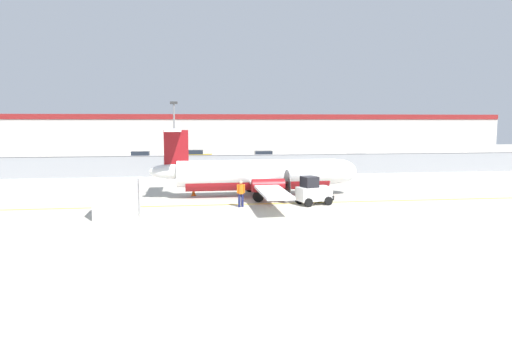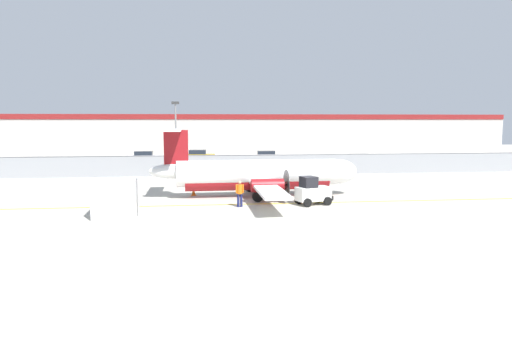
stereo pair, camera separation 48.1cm
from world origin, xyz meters
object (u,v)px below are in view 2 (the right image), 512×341
apron_light_pole (176,133)px  parked_car_3 (361,161)px  ground_crew_worker (240,192)px  parked_car_2 (265,157)px  cargo_container (115,198)px  baggage_tug (312,192)px  traffic_cone_far_left (194,191)px  commuter_airplane (261,175)px  traffic_cone_near_right (277,186)px  traffic_cone_near_left (277,193)px  parked_car_0 (143,157)px  parked_car_1 (199,156)px

apron_light_pole → parked_car_3: bearing=19.1°
ground_crew_worker → parked_car_2: size_ratio=0.40×
apron_light_pole → cargo_container: bearing=-98.4°
baggage_tug → traffic_cone_far_left: 9.13m
parked_car_3 → commuter_airplane: bearing=-126.1°
traffic_cone_near_right → parked_car_3: size_ratio=0.15×
cargo_container → parked_car_3: size_ratio=0.58×
traffic_cone_near_left → parked_car_2: bearing=84.3°
cargo_container → parked_car_0: (-2.52, 31.97, -0.21)m
commuter_airplane → cargo_container: commuter_airplane is taller
parked_car_0 → traffic_cone_near_left: bearing=117.0°
parked_car_0 → baggage_tug: bearing=117.3°
baggage_tug → cargo_container: size_ratio=1.03×
ground_crew_worker → cargo_container: (-7.31, -2.23, 0.15)m
parked_car_0 → apron_light_pole: apron_light_pole is taller
parked_car_1 → apron_light_pole: apron_light_pole is taller
ground_crew_worker → parked_car_0: same height
ground_crew_worker → traffic_cone_near_right: (3.53, 6.62, -0.64)m
cargo_container → traffic_cone_near_right: bearing=37.3°
cargo_container → apron_light_pole: (2.50, 17.00, 3.20)m
baggage_tug → parked_car_0: size_ratio=0.60×
traffic_cone_near_right → parked_car_2: size_ratio=0.15×
traffic_cone_near_left → traffic_cone_far_left: same height
cargo_container → parked_car_2: 33.37m
apron_light_pole → traffic_cone_far_left: bearing=-79.8°
traffic_cone_near_left → parked_car_3: bearing=55.2°
traffic_cone_far_left → parked_car_1: size_ratio=0.15×
parked_car_1 → parked_car_2: bearing=-15.8°
traffic_cone_near_right → parked_car_3: bearing=51.2°
traffic_cone_near_right → traffic_cone_far_left: same height
parked_car_1 → parked_car_3: size_ratio=1.01×
ground_crew_worker → parked_car_1: size_ratio=0.40×
commuter_airplane → ground_crew_worker: size_ratio=9.43×
ground_crew_worker → parked_car_3: 27.02m
commuter_airplane → cargo_container: (-9.20, -6.08, -0.50)m
traffic_cone_near_left → parked_car_0: parked_car_0 is taller
commuter_airplane → parked_car_1: size_ratio=3.74×
cargo_container → traffic_cone_far_left: cargo_container is taller
traffic_cone_far_left → parked_car_1: parked_car_1 is taller
parked_car_0 → traffic_cone_far_left: bearing=106.2°
traffic_cone_near_right → parked_car_3: 19.62m
traffic_cone_far_left → traffic_cone_near_left: bearing=-13.3°
baggage_tug → parked_car_1: 32.21m
traffic_cone_near_right → apron_light_pole: 12.32m
cargo_container → traffic_cone_near_right: size_ratio=3.86×
traffic_cone_near_left → cargo_container: bearing=-151.2°
traffic_cone_near_right → traffic_cone_far_left: bearing=-165.0°
traffic_cone_near_left → traffic_cone_near_right: (0.51, 3.19, 0.00)m
ground_crew_worker → parked_car_2: (5.54, 28.56, -0.06)m
parked_car_0 → parked_car_2: same height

